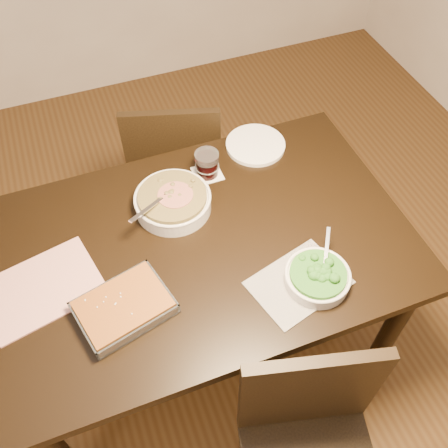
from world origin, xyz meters
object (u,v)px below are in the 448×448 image
object	(u,v)px
stew_bowl	(173,201)
dinner_plate	(255,145)
baking_dish	(124,307)
wine_tumbler	(207,163)
broccoli_bowl	(317,277)
chair_near	(310,446)
chair_far	(176,163)
table	(201,259)

from	to	relation	value
stew_bowl	dinner_plate	world-z (taller)	stew_bowl
baking_dish	wine_tumbler	size ratio (longest dim) A/B	3.17
broccoli_bowl	chair_near	xyz separation A→B (m)	(-0.18, -0.38, -0.29)
wine_tumbler	dinner_plate	distance (m)	0.24
wine_tumbler	chair_far	distance (m)	0.50
stew_bowl	chair_near	distance (m)	0.89
baking_dish	chair_near	xyz separation A→B (m)	(0.41, -0.49, -0.29)
table	dinner_plate	xyz separation A→B (m)	(0.35, 0.36, 0.10)
wine_tumbler	baking_dish	bearing A→B (deg)	-133.25
stew_bowl	baking_dish	size ratio (longest dim) A/B	0.86
broccoli_bowl	wine_tumbler	distance (m)	0.58
broccoli_bowl	chair_far	size ratio (longest dim) A/B	0.26
broccoli_bowl	dinner_plate	world-z (taller)	broccoli_bowl
table	broccoli_bowl	size ratio (longest dim) A/B	6.40
chair_near	broccoli_bowl	bearing A→B (deg)	79.34
table	chair_near	xyz separation A→B (m)	(0.11, -0.65, -0.17)
baking_dish	stew_bowl	bearing A→B (deg)	38.72
table	chair_far	world-z (taller)	chair_far
stew_bowl	wine_tumbler	xyz separation A→B (m)	(0.17, 0.11, 0.02)
dinner_plate	wine_tumbler	bearing A→B (deg)	-162.21
chair_near	wine_tumbler	bearing A→B (deg)	103.24
dinner_plate	chair_near	world-z (taller)	chair_near
chair_far	baking_dish	bearing A→B (deg)	81.23
table	broccoli_bowl	xyz separation A→B (m)	(0.29, -0.27, 0.12)
stew_bowl	chair_far	bearing A→B (deg)	74.12
stew_bowl	dinner_plate	xyz separation A→B (m)	(0.39, 0.18, -0.03)
table	dinner_plate	distance (m)	0.51
baking_dish	chair_near	size ratio (longest dim) A/B	0.36
baking_dish	chair_far	world-z (taller)	chair_far
chair_near	chair_far	size ratio (longest dim) A/B	1.03
stew_bowl	broccoli_bowl	distance (m)	0.55
wine_tumbler	chair_far	xyz separation A→B (m)	(-0.03, 0.37, -0.33)
dinner_plate	chair_near	xyz separation A→B (m)	(-0.24, -1.01, -0.27)
baking_dish	dinner_plate	xyz separation A→B (m)	(0.65, 0.52, -0.02)
table	chair_far	distance (m)	0.69
table	baking_dish	size ratio (longest dim) A/B	4.51
stew_bowl	table	bearing A→B (deg)	-78.03
dinner_plate	chair_far	size ratio (longest dim) A/B	0.27
wine_tumbler	chair_near	bearing A→B (deg)	-90.94
stew_bowl	chair_far	xyz separation A→B (m)	(0.14, 0.48, -0.31)
chair_far	wine_tumbler	bearing A→B (deg)	111.34
chair_near	chair_far	bearing A→B (deg)	104.75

